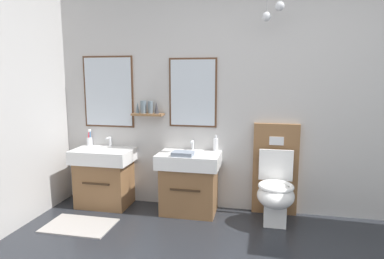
# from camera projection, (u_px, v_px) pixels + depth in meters

# --- Properties ---
(wall_back) EXTENTS (5.06, 0.40, 2.64)m
(wall_back) POSITION_uv_depth(u_px,v_px,m) (268.00, 93.00, 3.61)
(wall_back) COLOR #B7B5B2
(wall_back) RESTS_ON ground
(bath_mat) EXTENTS (0.68, 0.44, 0.01)m
(bath_mat) POSITION_uv_depth(u_px,v_px,m) (79.00, 225.00, 3.38)
(bath_mat) COLOR #9E9993
(bath_mat) RESTS_ON ground
(vanity_sink_left) EXTENTS (0.67, 0.47, 0.67)m
(vanity_sink_left) POSITION_uv_depth(u_px,v_px,m) (104.00, 175.00, 3.89)
(vanity_sink_left) COLOR brown
(vanity_sink_left) RESTS_ON ground
(tap_on_left_sink) EXTENTS (0.03, 0.13, 0.11)m
(tap_on_left_sink) POSITION_uv_depth(u_px,v_px,m) (110.00, 140.00, 3.99)
(tap_on_left_sink) COLOR silver
(tap_on_left_sink) RESTS_ON vanity_sink_left
(vanity_sink_right) EXTENTS (0.67, 0.47, 0.67)m
(vanity_sink_right) POSITION_uv_depth(u_px,v_px,m) (189.00, 181.00, 3.69)
(vanity_sink_right) COLOR brown
(vanity_sink_right) RESTS_ON ground
(tap_on_right_sink) EXTENTS (0.03, 0.13, 0.11)m
(tap_on_right_sink) POSITION_uv_depth(u_px,v_px,m) (192.00, 144.00, 3.79)
(tap_on_right_sink) COLOR silver
(tap_on_right_sink) RESTS_ON vanity_sink_right
(toilet) EXTENTS (0.48, 0.62, 1.00)m
(toilet) POSITION_uv_depth(u_px,v_px,m) (275.00, 185.00, 3.49)
(toilet) COLOR brown
(toilet) RESTS_ON ground
(toothbrush_cup) EXTENTS (0.07, 0.07, 0.20)m
(toothbrush_cup) POSITION_uv_depth(u_px,v_px,m) (90.00, 141.00, 4.03)
(toothbrush_cup) COLOR silver
(toothbrush_cup) RESTS_ON vanity_sink_left
(soap_dispenser) EXTENTS (0.06, 0.06, 0.18)m
(soap_dispenser) POSITION_uv_depth(u_px,v_px,m) (216.00, 144.00, 3.73)
(soap_dispenser) COLOR white
(soap_dispenser) RESTS_ON vanity_sink_right
(folded_hand_towel) EXTENTS (0.22, 0.16, 0.04)m
(folded_hand_towel) POSITION_uv_depth(u_px,v_px,m) (183.00, 154.00, 3.51)
(folded_hand_towel) COLOR gray
(folded_hand_towel) RESTS_ON vanity_sink_right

